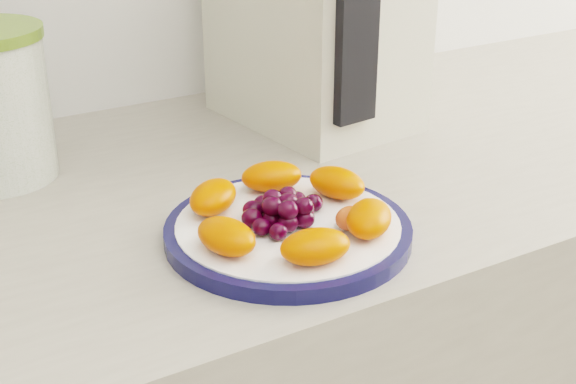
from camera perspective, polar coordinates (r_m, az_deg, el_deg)
plate_rim at (r=0.78m, az=0.00°, el=-2.82°), size 0.24×0.24×0.01m
plate_face at (r=0.78m, az=0.00°, el=-2.76°), size 0.22×0.22×0.02m
appliance_body at (r=1.06m, az=1.89°, el=13.44°), size 0.21×0.28×0.32m
appliance_panel at (r=0.93m, az=4.90°, el=12.01°), size 0.06×0.02×0.24m
fruit_plate at (r=0.77m, az=0.20°, el=-1.19°), size 0.21×0.21×0.03m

